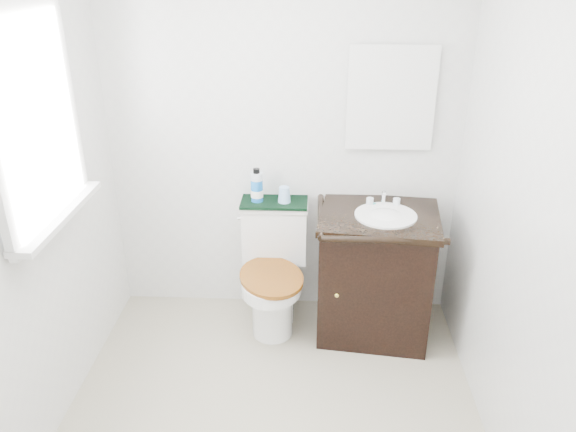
# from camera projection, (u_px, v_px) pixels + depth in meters

# --- Properties ---
(floor) EXTENTS (2.40, 2.40, 0.00)m
(floor) POSITION_uv_depth(u_px,v_px,m) (271.00, 430.00, 2.89)
(floor) COLOR #ADA78B
(floor) RESTS_ON ground
(wall_back) EXTENTS (2.40, 0.00, 2.40)m
(wall_back) POSITION_uv_depth(u_px,v_px,m) (283.00, 137.00, 3.47)
(wall_back) COLOR silver
(wall_back) RESTS_ON ground
(wall_left) EXTENTS (0.00, 2.40, 2.40)m
(wall_left) POSITION_uv_depth(u_px,v_px,m) (14.00, 214.00, 2.43)
(wall_left) COLOR silver
(wall_left) RESTS_ON ground
(wall_right) EXTENTS (0.00, 2.40, 2.40)m
(wall_right) POSITION_uv_depth(u_px,v_px,m) (530.00, 224.00, 2.33)
(wall_right) COLOR silver
(wall_right) RESTS_ON ground
(window) EXTENTS (0.02, 0.70, 0.90)m
(window) POSITION_uv_depth(u_px,v_px,m) (32.00, 119.00, 2.51)
(window) COLOR white
(window) RESTS_ON wall_left
(mirror) EXTENTS (0.50, 0.02, 0.60)m
(mirror) POSITION_uv_depth(u_px,v_px,m) (391.00, 98.00, 3.31)
(mirror) COLOR silver
(mirror) RESTS_ON wall_back
(toilet) EXTENTS (0.49, 0.67, 0.79)m
(toilet) POSITION_uv_depth(u_px,v_px,m) (274.00, 274.00, 3.62)
(toilet) COLOR white
(toilet) RESTS_ON floor
(vanity) EXTENTS (0.77, 0.68, 0.92)m
(vanity) POSITION_uv_depth(u_px,v_px,m) (376.00, 271.00, 3.50)
(vanity) COLOR black
(vanity) RESTS_ON floor
(trash_bin) EXTENTS (0.22, 0.19, 0.30)m
(trash_bin) POSITION_uv_depth(u_px,v_px,m) (350.00, 306.00, 3.64)
(trash_bin) COLOR white
(trash_bin) RESTS_ON floor
(towel) EXTENTS (0.42, 0.22, 0.02)m
(towel) POSITION_uv_depth(u_px,v_px,m) (274.00, 202.00, 3.54)
(towel) COLOR black
(towel) RESTS_ON toilet
(mouthwash_bottle) EXTENTS (0.07, 0.07, 0.22)m
(mouthwash_bottle) POSITION_uv_depth(u_px,v_px,m) (257.00, 186.00, 3.50)
(mouthwash_bottle) COLOR blue
(mouthwash_bottle) RESTS_ON towel
(cup) EXTENTS (0.08, 0.08, 0.10)m
(cup) POSITION_uv_depth(u_px,v_px,m) (284.00, 194.00, 3.50)
(cup) COLOR #95C2F5
(cup) RESTS_ON towel
(soap_bar) EXTENTS (0.07, 0.05, 0.02)m
(soap_bar) POSITION_uv_depth(u_px,v_px,m) (371.00, 204.00, 3.45)
(soap_bar) COLOR teal
(soap_bar) RESTS_ON vanity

